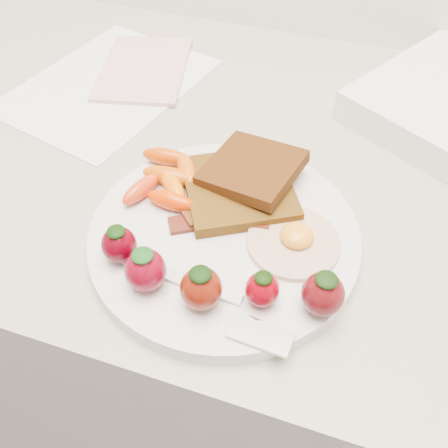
% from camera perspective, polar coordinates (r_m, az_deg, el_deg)
% --- Properties ---
extents(counter, '(2.00, 0.60, 0.90)m').
position_cam_1_polar(counter, '(0.96, 3.21, -13.00)').
color(counter, gray).
rests_on(counter, ground).
extents(plate, '(0.27, 0.27, 0.02)m').
position_cam_1_polar(plate, '(0.50, 0.00, -1.44)').
color(plate, silver).
rests_on(plate, counter).
extents(toast_lower, '(0.15, 0.15, 0.01)m').
position_cam_1_polar(toast_lower, '(0.53, 1.69, 4.04)').
color(toast_lower, black).
rests_on(toast_lower, plate).
extents(toast_upper, '(0.11, 0.11, 0.02)m').
position_cam_1_polar(toast_upper, '(0.53, 3.25, 6.32)').
color(toast_upper, black).
rests_on(toast_upper, toast_lower).
extents(fried_egg, '(0.12, 0.12, 0.02)m').
position_cam_1_polar(fried_egg, '(0.49, 8.04, -1.87)').
color(fried_egg, silver).
rests_on(fried_egg, plate).
extents(bacon_strips, '(0.10, 0.09, 0.01)m').
position_cam_1_polar(bacon_strips, '(0.50, -0.33, 1.15)').
color(bacon_strips, black).
rests_on(bacon_strips, plate).
extents(baby_carrots, '(0.09, 0.10, 0.02)m').
position_cam_1_polar(baby_carrots, '(0.54, -6.40, 5.11)').
color(baby_carrots, '#C34F04').
rests_on(baby_carrots, plate).
extents(strawberries, '(0.22, 0.06, 0.05)m').
position_cam_1_polar(strawberries, '(0.43, -1.74, -6.10)').
color(strawberries, '#4A000B').
rests_on(strawberries, plate).
extents(fork, '(0.18, 0.06, 0.00)m').
position_cam_1_polar(fork, '(0.44, -1.36, -8.82)').
color(fork, white).
rests_on(fork, plate).
extents(paper_sheet, '(0.27, 0.32, 0.00)m').
position_cam_1_polar(paper_sheet, '(0.74, -13.10, 15.21)').
color(paper_sheet, white).
rests_on(paper_sheet, counter).
extents(notepad, '(0.15, 0.19, 0.01)m').
position_cam_1_polar(notepad, '(0.76, -9.14, 17.15)').
color(notepad, '#D1A3A5').
rests_on(notepad, paper_sheet).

